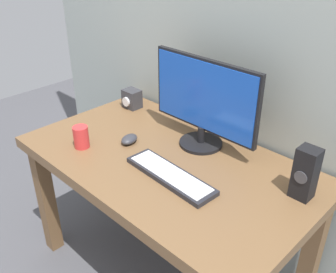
# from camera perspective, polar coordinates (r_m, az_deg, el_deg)

# --- Properties ---
(ground_plane) EXTENTS (6.00, 6.00, 0.00)m
(ground_plane) POSITION_cam_1_polar(r_m,az_deg,el_deg) (2.25, -0.16, -19.62)
(ground_plane) COLOR #4C4C51
(desk) EXTENTS (1.38, 0.80, 0.75)m
(desk) POSITION_cam_1_polar(r_m,az_deg,el_deg) (1.81, -0.19, -6.10)
(desk) COLOR brown
(desk) RESTS_ON ground_plane
(monitor) EXTENTS (0.59, 0.21, 0.43)m
(monitor) POSITION_cam_1_polar(r_m,az_deg,el_deg) (1.78, 5.42, 5.30)
(monitor) COLOR black
(monitor) RESTS_ON desk
(keyboard_primary) EXTENTS (0.45, 0.15, 0.02)m
(keyboard_primary) POSITION_cam_1_polar(r_m,az_deg,el_deg) (1.62, 0.34, -5.85)
(keyboard_primary) COLOR #232328
(keyboard_primary) RESTS_ON desk
(mouse) EXTENTS (0.09, 0.12, 0.04)m
(mouse) POSITION_cam_1_polar(r_m,az_deg,el_deg) (1.88, -5.83, -0.41)
(mouse) COLOR #333338
(mouse) RESTS_ON desk
(speaker_right) EXTENTS (0.08, 0.08, 0.22)m
(speaker_right) POSITION_cam_1_polar(r_m,az_deg,el_deg) (1.56, 19.92, -5.22)
(speaker_right) COLOR black
(speaker_right) RESTS_ON desk
(audio_controller) EXTENTS (0.10, 0.09, 0.11)m
(audio_controller) POSITION_cam_1_polar(r_m,az_deg,el_deg) (2.24, -5.46, 5.65)
(audio_controller) COLOR #333338
(audio_controller) RESTS_ON desk
(coffee_mug) EXTENTS (0.07, 0.07, 0.11)m
(coffee_mug) POSITION_cam_1_polar(r_m,az_deg,el_deg) (1.87, -12.90, -0.07)
(coffee_mug) COLOR red
(coffee_mug) RESTS_ON desk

